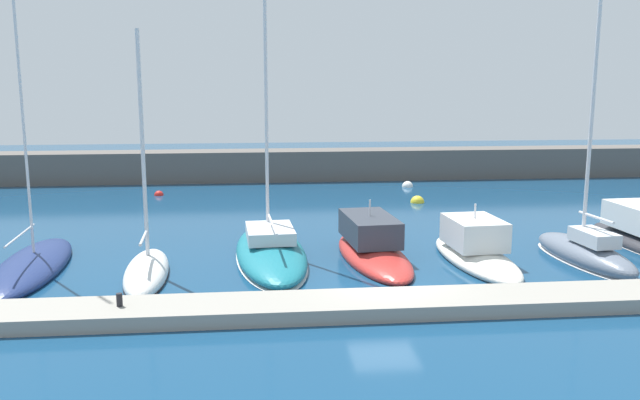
{
  "coord_description": "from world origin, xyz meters",
  "views": [
    {
      "loc": [
        -4.76,
        -23.16,
        7.89
      ],
      "look_at": [
        -2.01,
        4.22,
        2.83
      ],
      "focal_mm": 36.94,
      "sensor_mm": 36.0,
      "label": 1
    }
  ],
  "objects_px": {
    "mooring_buoy_red": "(159,195)",
    "motorboat_ivory_sixth": "(475,249)",
    "mooring_buoy_white": "(408,187)",
    "sailboat_teal_fourth": "(271,250)",
    "dock_bollard": "(119,300)",
    "motorboat_red_fifth": "(372,247)",
    "mooring_buoy_yellow": "(417,202)",
    "sailboat_white_third": "(147,271)",
    "sailboat_slate_seventh": "(585,252)",
    "sailboat_navy_second": "(32,265)"
  },
  "relations": [
    {
      "from": "mooring_buoy_yellow",
      "to": "sailboat_teal_fourth",
      "type": "bearing_deg",
      "value": -127.97
    },
    {
      "from": "sailboat_white_third",
      "to": "sailboat_teal_fourth",
      "type": "relative_size",
      "value": 0.55
    },
    {
      "from": "sailboat_slate_seventh",
      "to": "motorboat_ivory_sixth",
      "type": "bearing_deg",
      "value": 77.94
    },
    {
      "from": "motorboat_ivory_sixth",
      "to": "mooring_buoy_white",
      "type": "height_order",
      "value": "motorboat_ivory_sixth"
    },
    {
      "from": "motorboat_red_fifth",
      "to": "sailboat_navy_second",
      "type": "bearing_deg",
      "value": 87.24
    },
    {
      "from": "sailboat_navy_second",
      "to": "sailboat_white_third",
      "type": "xyz_separation_m",
      "value": [
        4.94,
        -1.46,
        0.03
      ]
    },
    {
      "from": "mooring_buoy_red",
      "to": "sailboat_teal_fourth",
      "type": "bearing_deg",
      "value": -66.94
    },
    {
      "from": "mooring_buoy_white",
      "to": "dock_bollard",
      "type": "xyz_separation_m",
      "value": [
        -15.85,
        -26.22,
        0.73
      ]
    },
    {
      "from": "sailboat_teal_fourth",
      "to": "motorboat_ivory_sixth",
      "type": "distance_m",
      "value": 9.03
    },
    {
      "from": "sailboat_navy_second",
      "to": "mooring_buoy_yellow",
      "type": "relative_size",
      "value": 18.95
    },
    {
      "from": "motorboat_red_fifth",
      "to": "sailboat_slate_seventh",
      "type": "relative_size",
      "value": 0.7
    },
    {
      "from": "mooring_buoy_white",
      "to": "sailboat_teal_fourth",
      "type": "bearing_deg",
      "value": -119.42
    },
    {
      "from": "sailboat_navy_second",
      "to": "motorboat_red_fifth",
      "type": "height_order",
      "value": "sailboat_navy_second"
    },
    {
      "from": "sailboat_teal_fourth",
      "to": "mooring_buoy_white",
      "type": "distance_m",
      "value": 21.77
    },
    {
      "from": "motorboat_ivory_sixth",
      "to": "mooring_buoy_white",
      "type": "xyz_separation_m",
      "value": [
        1.77,
        20.35,
        -0.56
      ]
    },
    {
      "from": "sailboat_white_third",
      "to": "motorboat_ivory_sixth",
      "type": "relative_size",
      "value": 1.3
    },
    {
      "from": "sailboat_white_third",
      "to": "motorboat_red_fifth",
      "type": "bearing_deg",
      "value": -81.71
    },
    {
      "from": "sailboat_navy_second",
      "to": "mooring_buoy_yellow",
      "type": "height_order",
      "value": "sailboat_navy_second"
    },
    {
      "from": "mooring_buoy_red",
      "to": "motorboat_ivory_sixth",
      "type": "bearing_deg",
      "value": -48.75
    },
    {
      "from": "motorboat_red_fifth",
      "to": "mooring_buoy_white",
      "type": "distance_m",
      "value": 20.27
    },
    {
      "from": "sailboat_navy_second",
      "to": "motorboat_ivory_sixth",
      "type": "distance_m",
      "value": 18.94
    },
    {
      "from": "sailboat_teal_fourth",
      "to": "mooring_buoy_yellow",
      "type": "distance_m",
      "value": 16.02
    },
    {
      "from": "mooring_buoy_yellow",
      "to": "sailboat_white_third",
      "type": "bearing_deg",
      "value": -134.98
    },
    {
      "from": "sailboat_teal_fourth",
      "to": "dock_bollard",
      "type": "relative_size",
      "value": 42.41
    },
    {
      "from": "sailboat_white_third",
      "to": "sailboat_slate_seventh",
      "type": "relative_size",
      "value": 0.84
    },
    {
      "from": "sailboat_slate_seventh",
      "to": "sailboat_navy_second",
      "type": "bearing_deg",
      "value": 81.65
    },
    {
      "from": "sailboat_white_third",
      "to": "mooring_buoy_white",
      "type": "xyz_separation_m",
      "value": [
        15.76,
        21.27,
        -0.27
      ]
    },
    {
      "from": "sailboat_navy_second",
      "to": "dock_bollard",
      "type": "relative_size",
      "value": 38.71
    },
    {
      "from": "sailboat_navy_second",
      "to": "sailboat_slate_seventh",
      "type": "distance_m",
      "value": 23.74
    },
    {
      "from": "motorboat_red_fifth",
      "to": "mooring_buoy_yellow",
      "type": "distance_m",
      "value": 14.03
    },
    {
      "from": "sailboat_white_third",
      "to": "mooring_buoy_white",
      "type": "bearing_deg",
      "value": -39.79
    },
    {
      "from": "sailboat_slate_seventh",
      "to": "dock_bollard",
      "type": "distance_m",
      "value": 19.6
    },
    {
      "from": "motorboat_red_fifth",
      "to": "mooring_buoy_red",
      "type": "height_order",
      "value": "motorboat_red_fifth"
    },
    {
      "from": "sailboat_teal_fourth",
      "to": "motorboat_ivory_sixth",
      "type": "height_order",
      "value": "sailboat_teal_fourth"
    },
    {
      "from": "sailboat_navy_second",
      "to": "sailboat_teal_fourth",
      "type": "relative_size",
      "value": 0.91
    },
    {
      "from": "motorboat_red_fifth",
      "to": "mooring_buoy_yellow",
      "type": "xyz_separation_m",
      "value": [
        5.32,
        12.98,
        -0.49
      ]
    },
    {
      "from": "sailboat_slate_seventh",
      "to": "mooring_buoy_red",
      "type": "distance_m",
      "value": 28.27
    },
    {
      "from": "motorboat_red_fifth",
      "to": "mooring_buoy_red",
      "type": "bearing_deg",
      "value": 29.39
    },
    {
      "from": "motorboat_red_fifth",
      "to": "mooring_buoy_yellow",
      "type": "bearing_deg",
      "value": -27.03
    },
    {
      "from": "sailboat_navy_second",
      "to": "motorboat_red_fifth",
      "type": "bearing_deg",
      "value": -90.93
    },
    {
      "from": "sailboat_white_third",
      "to": "mooring_buoy_white",
      "type": "height_order",
      "value": "sailboat_white_third"
    },
    {
      "from": "mooring_buoy_white",
      "to": "dock_bollard",
      "type": "bearing_deg",
      "value": -121.15
    },
    {
      "from": "motorboat_red_fifth",
      "to": "mooring_buoy_white",
      "type": "height_order",
      "value": "motorboat_red_fifth"
    },
    {
      "from": "sailboat_slate_seventh",
      "to": "mooring_buoy_white",
      "type": "distance_m",
      "value": 21.1
    },
    {
      "from": "sailboat_slate_seventh",
      "to": "dock_bollard",
      "type": "xyz_separation_m",
      "value": [
        -18.86,
        -5.34,
        0.27
      ]
    },
    {
      "from": "mooring_buoy_white",
      "to": "motorboat_red_fifth",
      "type": "bearing_deg",
      "value": -107.68
    },
    {
      "from": "motorboat_red_fifth",
      "to": "dock_bollard",
      "type": "distance_m",
      "value": 11.91
    },
    {
      "from": "sailboat_white_third",
      "to": "sailboat_teal_fourth",
      "type": "xyz_separation_m",
      "value": [
        5.07,
        2.31,
        0.12
      ]
    },
    {
      "from": "mooring_buoy_red",
      "to": "dock_bollard",
      "type": "height_order",
      "value": "dock_bollard"
    },
    {
      "from": "mooring_buoy_yellow",
      "to": "mooring_buoy_red",
      "type": "relative_size",
      "value": 1.4
    }
  ]
}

